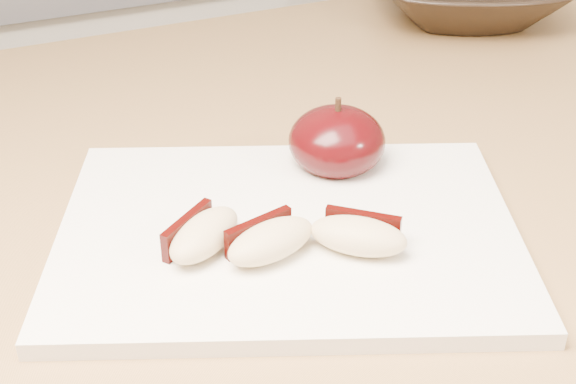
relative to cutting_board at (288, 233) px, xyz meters
name	(u,v)px	position (x,y,z in m)	size (l,w,h in m)	color
back_cabinet	(82,203)	(-0.02, 0.79, -0.44)	(2.40, 0.62, 0.94)	silver
cutting_board	(288,233)	(0.00, 0.00, 0.00)	(0.29, 0.21, 0.01)	white
apple_half	(337,141)	(0.07, 0.06, 0.02)	(0.09, 0.09, 0.06)	black
apple_wedge_a	(202,234)	(-0.06, 0.00, 0.02)	(0.06, 0.06, 0.02)	#CFB583
apple_wedge_b	(269,240)	(-0.02, -0.02, 0.02)	(0.06, 0.04, 0.02)	#CFB583
apple_wedge_c	(359,235)	(0.03, -0.04, 0.02)	(0.06, 0.06, 0.02)	#CFB583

